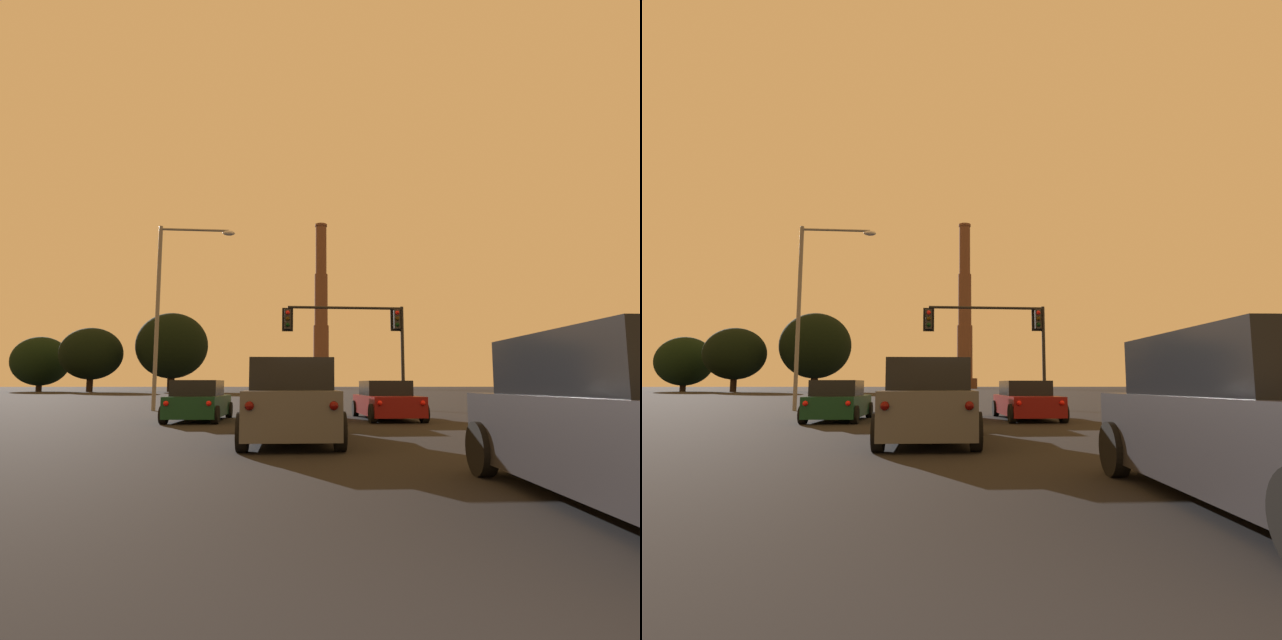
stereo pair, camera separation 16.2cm
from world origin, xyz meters
TOP-DOWN VIEW (x-y plane):
  - suv_center_lane_second at (-0.25, 10.06)m, footprint 2.24×4.95m
  - suv_right_lane_third at (3.15, 3.34)m, footprint 2.29×4.97m
  - sedan_right_lane_front at (3.51, 16.95)m, footprint 2.00×4.71m
  - suv_center_lane_front at (0.19, 16.97)m, footprint 2.13×4.92m
  - hatchback_left_lane_front at (-3.36, 16.69)m, footprint 2.07×4.17m
  - traffic_light_overhead_right at (3.83, 24.15)m, footprint 6.57×0.50m
  - street_lamp at (-6.06, 23.94)m, footprint 3.91×0.36m
  - smokestack at (14.09, 161.25)m, footprint 8.16×8.16m
  - treeline_far_right at (-19.29, 89.75)m, footprint 12.67×11.41m
  - treeline_far_left at (-44.93, 96.80)m, footprint 10.43×9.39m
  - treeline_left_mid at (-33.05, 89.25)m, footprint 10.66×9.60m

SIDE VIEW (x-z plane):
  - hatchback_left_lane_front at x=-3.36m, z-range -0.05..1.38m
  - sedan_right_lane_front at x=3.51m, z-range -0.05..1.38m
  - suv_center_lane_second at x=-0.25m, z-range -0.03..1.83m
  - suv_right_lane_third at x=3.15m, z-range -0.03..1.83m
  - suv_center_lane_front at x=0.19m, z-range -0.03..1.83m
  - traffic_light_overhead_right at x=3.83m, z-range 1.48..6.90m
  - treeline_far_left at x=-44.93m, z-range 0.53..10.83m
  - street_lamp at x=-6.06m, z-range 1.07..10.52m
  - treeline_left_mid at x=-33.05m, z-range 1.05..12.31m
  - treeline_far_right at x=-19.29m, z-range 1.15..15.28m
  - smokestack at x=14.09m, z-range -5.98..49.26m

